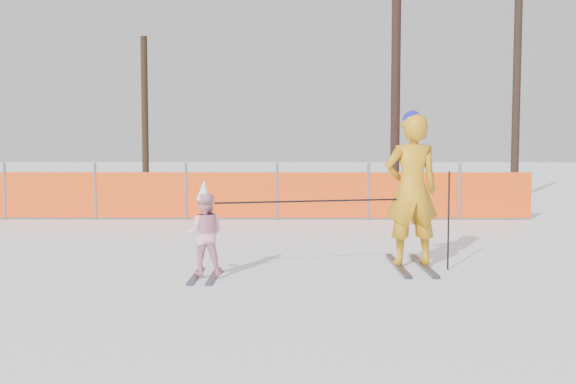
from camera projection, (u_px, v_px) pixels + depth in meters
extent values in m
plane|color=white|center=(288.00, 273.00, 8.13)|extent=(120.00, 120.00, 0.00)
cube|color=black|center=(398.00, 265.00, 8.57)|extent=(0.09, 1.62, 0.04)
cube|color=black|center=(423.00, 265.00, 8.56)|extent=(0.09, 1.62, 0.04)
imported|color=orange|center=(411.00, 190.00, 8.49)|extent=(0.78, 0.56, 1.99)
sphere|color=#1E1B97|center=(412.00, 120.00, 8.43)|extent=(0.26, 0.26, 0.26)
cube|color=black|center=(196.00, 276.00, 7.90)|extent=(0.09, 1.04, 0.03)
cube|color=black|center=(214.00, 276.00, 7.90)|extent=(0.09, 1.04, 0.03)
imported|color=#FFA6BF|center=(204.00, 234.00, 7.86)|extent=(0.50, 0.39, 1.01)
cone|color=silver|center=(204.00, 190.00, 7.82)|extent=(0.19, 0.19, 0.24)
cylinder|color=black|center=(449.00, 221.00, 8.32)|extent=(0.02, 0.02, 1.29)
cylinder|color=black|center=(312.00, 201.00, 8.17)|extent=(2.42, 0.65, 0.02)
cylinder|color=#595960|center=(5.00, 191.00, 14.10)|extent=(0.06, 0.06, 1.25)
cylinder|color=#595960|center=(95.00, 191.00, 14.09)|extent=(0.06, 0.06, 1.25)
cylinder|color=#595960|center=(186.00, 192.00, 14.08)|extent=(0.06, 0.06, 1.25)
cylinder|color=#595960|center=(277.00, 192.00, 14.06)|extent=(0.06, 0.06, 1.25)
cylinder|color=#595960|center=(368.00, 192.00, 14.05)|extent=(0.06, 0.06, 1.25)
cylinder|color=#595960|center=(459.00, 192.00, 14.03)|extent=(0.06, 0.06, 1.25)
cube|color=#FF490D|center=(176.00, 195.00, 14.08)|extent=(15.57, 0.03, 1.00)
cylinder|color=black|center=(395.00, 99.00, 18.43)|extent=(0.27, 0.27, 5.95)
cylinder|color=black|center=(516.00, 98.00, 19.86)|extent=(0.24, 0.24, 6.26)
cylinder|color=black|center=(145.00, 118.00, 19.86)|extent=(0.21, 0.21, 5.01)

